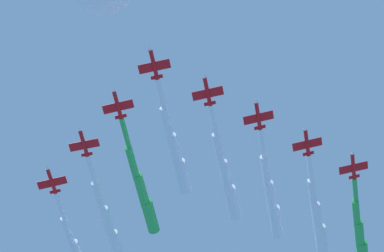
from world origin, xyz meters
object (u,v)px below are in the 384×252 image
(jet_port_inner, at_px, (226,176))
(jet_trail_port, at_px, (360,233))
(jet_starboard_inner, at_px, (142,189))
(jet_starboard_mid, at_px, (108,222))
(jet_lead, at_px, (175,149))
(jet_port_outer, at_px, (317,216))
(jet_port_mid, at_px, (271,196))

(jet_port_inner, bearing_deg, jet_trail_port, 92.78)
(jet_starboard_inner, bearing_deg, jet_starboard_mid, -166.25)
(jet_port_inner, bearing_deg, jet_lead, -81.84)
(jet_starboard_mid, xyz_separation_m, jet_trail_port, (28.92, 70.24, 1.10))
(jet_starboard_inner, height_order, jet_port_outer, jet_port_outer)
(jet_port_mid, xyz_separation_m, jet_trail_port, (-0.55, 31.00, 0.26))
(jet_starboard_inner, xyz_separation_m, jet_starboard_mid, (-15.99, -3.91, 0.41))
(jet_starboard_mid, distance_m, jet_port_outer, 62.33)
(jet_lead, xyz_separation_m, jet_port_outer, (-4.49, 49.01, 1.77))
(jet_starboard_mid, relative_size, jet_port_outer, 1.07)
(jet_port_inner, relative_size, jet_trail_port, 1.10)
(jet_starboard_mid, bearing_deg, jet_lead, 10.21)
(jet_port_outer, bearing_deg, jet_port_mid, -88.97)
(jet_starboard_inner, height_order, jet_starboard_mid, jet_starboard_mid)
(jet_port_inner, bearing_deg, jet_starboard_mid, -143.19)
(jet_port_inner, relative_size, jet_starboard_inner, 0.97)
(jet_trail_port, bearing_deg, jet_starboard_inner, -101.03)
(jet_starboard_inner, bearing_deg, jet_port_outer, 75.54)
(jet_port_mid, height_order, jet_trail_port, jet_trail_port)
(jet_port_mid, height_order, jet_starboard_mid, jet_port_mid)
(jet_port_inner, height_order, jet_starboard_mid, jet_starboard_mid)
(jet_starboard_inner, xyz_separation_m, jet_trail_port, (12.93, 66.33, 1.51))
(jet_trail_port, bearing_deg, jet_port_inner, -87.22)
(jet_starboard_inner, height_order, jet_trail_port, jet_trail_port)
(jet_starboard_mid, distance_m, jet_trail_port, 75.97)
(jet_starboard_inner, bearing_deg, jet_port_inner, 51.97)
(jet_lead, height_order, jet_port_mid, jet_port_mid)
(jet_port_mid, bearing_deg, jet_port_outer, 91.03)
(jet_port_mid, xyz_separation_m, jet_port_outer, (-0.29, 15.84, -0.33))
(jet_lead, height_order, jet_trail_port, jet_trail_port)
(jet_port_outer, relative_size, jet_trail_port, 1.05)
(jet_port_inner, distance_m, jet_starboard_mid, 38.97)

